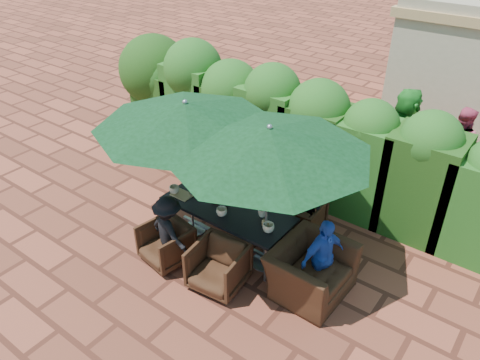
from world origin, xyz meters
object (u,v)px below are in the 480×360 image
Objects in this scene: dining_table at (227,211)px; chair_near_right at (218,265)px; umbrella_right at (269,141)px; chair_far_mid at (263,202)px; chair_end_right at (311,264)px; umbrella_left at (186,115)px; chair_far_right at (300,215)px; chair_near_left at (166,242)px; chair_far_left at (224,181)px.

dining_table is 1.00m from chair_near_right.
umbrella_right reaches higher than chair_near_right.
chair_far_mid is (-0.70, 0.96, -1.84)m from umbrella_right.
chair_end_right reaches higher than chair_near_right.
umbrella_right is (1.49, 0.05, 0.00)m from umbrella_left.
chair_far_right is 2.32m from chair_near_left.
chair_far_mid is (0.79, 1.01, -1.84)m from umbrella_left.
umbrella_left is 3.95× the size of chair_near_left.
umbrella_right is 4.05× the size of chair_near_left.
chair_far_right is at bearing 73.18° from chair_near_right.
dining_table is 0.76× the size of umbrella_left.
chair_near_left is (-0.61, -1.84, -0.01)m from chair_far_mid.
chair_far_right is 0.96× the size of chair_near_right.
chair_near_right is (0.41, -1.77, 0.02)m from chair_far_mid.
chair_far_right is at bearing 87.78° from umbrella_right.
chair_end_right is at bearing -3.82° from dining_table.
dining_table is 2.91× the size of chair_far_right.
umbrella_left is 1.49m from umbrella_right.
umbrella_right is 3.89× the size of chair_far_left.
umbrella_right reaches higher than chair_far_mid.
umbrella_left is 2.24m from chair_far_mid.
chair_far_left is at bearing -6.45° from chair_far_mid.
chair_end_right is (2.55, -1.17, 0.13)m from chair_far_left.
umbrella_right is 3.75× the size of chair_near_right.
chair_far_mid is at bearing 57.74° from chair_end_right.
umbrella_left is 2.31m from chair_near_right.
umbrella_right is 3.91× the size of chair_far_right.
chair_far_mid is 1.04× the size of chair_near_left.
chair_near_left is (0.18, -0.83, -1.85)m from umbrella_left.
chair_far_mid is at bearing 85.68° from dining_table.
dining_table is 2.91× the size of chair_far_mid.
chair_end_right is at bearing 123.66° from chair_far_right.
chair_near_right is at bearing 76.22° from chair_far_right.
dining_table is at bearing 110.82° from chair_far_left.
chair_far_left is 1.00m from chair_far_mid.
umbrella_left is 3.79× the size of chair_far_left.
chair_near_left is 1.02m from chair_near_right.
chair_far_mid reaches higher than dining_table.
chair_far_mid is at bearing 96.46° from chair_near_right.
dining_table is at bearing 87.71° from chair_end_right.
umbrella_left is 2.46× the size of chair_end_right.
chair_end_right is at bearing 135.21° from chair_far_left.
umbrella_left reaches higher than chair_far_left.
umbrella_right reaches higher than chair_near_left.
chair_far_right is (0.81, 0.98, -0.30)m from dining_table.
umbrella_left reaches higher than chair_end_right.
chair_near_right is at bearing -32.50° from umbrella_left.
chair_far_right reaches higher than chair_near_left.
chair_near_right is at bearing -60.26° from dining_table.
chair_near_right is at bearing 123.71° from chair_end_right.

